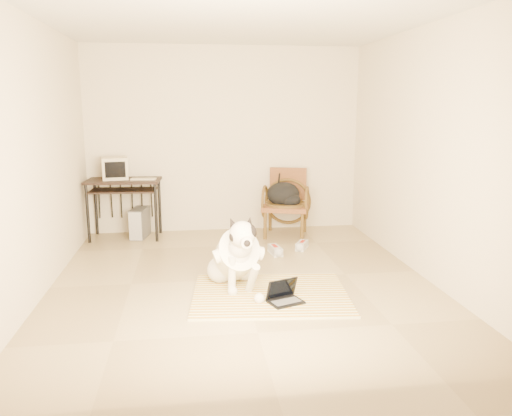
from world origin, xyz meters
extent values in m
plane|color=#9D8960|center=(0.00, 0.00, 0.00)|extent=(4.50, 4.50, 0.00)
plane|color=silver|center=(0.00, 0.00, 2.70)|extent=(4.50, 4.50, 0.00)
plane|color=beige|center=(0.00, 2.25, 1.35)|extent=(4.50, 0.00, 4.50)
plane|color=beige|center=(0.00, -2.25, 1.35)|extent=(4.50, 0.00, 4.50)
plane|color=beige|center=(-2.00, 0.00, 1.35)|extent=(0.00, 4.50, 4.50)
plane|color=beige|center=(2.00, 0.00, 1.35)|extent=(0.00, 4.50, 4.50)
cube|color=orange|center=(0.19, -0.98, 0.01)|extent=(1.55, 0.38, 0.02)
cube|color=#2B6C3A|center=(0.22, -0.74, 0.01)|extent=(1.55, 0.38, 0.02)
cube|color=#7C4383|center=(0.24, -0.51, 0.01)|extent=(1.55, 0.38, 0.02)
cube|color=gold|center=(0.26, -0.28, 0.01)|extent=(1.55, 0.38, 0.02)
cube|color=beige|center=(0.29, -0.04, 0.01)|extent=(1.55, 0.38, 0.02)
sphere|color=silver|center=(-0.23, -0.08, 0.14)|extent=(0.28, 0.28, 0.28)
sphere|color=silver|center=(0.04, -0.05, 0.14)|extent=(0.28, 0.28, 0.28)
ellipsoid|color=silver|center=(-0.10, -0.07, 0.16)|extent=(0.35, 0.32, 0.28)
ellipsoid|color=silver|center=(-0.07, -0.24, 0.36)|extent=(0.43, 0.68, 0.61)
cylinder|color=white|center=(-0.08, -0.23, 0.36)|extent=(0.48, 0.60, 0.56)
sphere|color=silver|center=(-0.05, -0.42, 0.49)|extent=(0.24, 0.24, 0.24)
sphere|color=silver|center=(-0.04, -0.51, 0.64)|extent=(0.26, 0.26, 0.26)
ellipsoid|color=black|center=(0.00, -0.50, 0.65)|extent=(0.20, 0.23, 0.19)
cylinder|color=silver|center=(-0.02, -0.62, 0.60)|extent=(0.12, 0.15, 0.11)
sphere|color=black|center=(-0.01, -0.69, 0.60)|extent=(0.06, 0.06, 0.06)
cone|color=black|center=(-0.13, -0.47, 0.74)|extent=(0.12, 0.14, 0.16)
cone|color=black|center=(0.04, -0.44, 0.74)|extent=(0.13, 0.14, 0.16)
torus|color=silver|center=(-0.05, -0.44, 0.54)|extent=(0.24, 0.15, 0.21)
cylinder|color=silver|center=(-0.14, -0.44, 0.21)|extent=(0.09, 0.13, 0.39)
cylinder|color=silver|center=(0.06, -0.53, 0.19)|extent=(0.12, 0.36, 0.39)
sphere|color=silver|center=(-0.14, -0.47, 0.05)|extent=(0.10, 0.10, 0.10)
sphere|color=silver|center=(0.10, -0.71, 0.05)|extent=(0.10, 0.10, 0.10)
cone|color=black|center=(-0.15, 0.17, 0.05)|extent=(0.23, 0.38, 0.10)
cube|color=black|center=(0.35, -0.76, 0.03)|extent=(0.37, 0.32, 0.02)
cube|color=#4B4B4D|center=(0.35, -0.77, 0.04)|extent=(0.30, 0.22, 0.00)
cube|color=black|center=(0.32, -0.69, 0.14)|extent=(0.32, 0.18, 0.21)
cube|color=black|center=(0.32, -0.70, 0.14)|extent=(0.28, 0.15, 0.18)
cube|color=black|center=(-1.45, 1.94, 0.82)|extent=(1.04, 0.62, 0.03)
cube|color=black|center=(-1.45, 1.88, 0.69)|extent=(0.92, 0.50, 0.02)
cylinder|color=black|center=(-1.92, 1.73, 0.40)|extent=(0.04, 0.04, 0.81)
cylinder|color=black|center=(-1.89, 2.20, 0.40)|extent=(0.04, 0.04, 0.81)
cylinder|color=black|center=(-1.00, 1.68, 0.40)|extent=(0.04, 0.04, 0.81)
cylinder|color=black|center=(-0.97, 2.15, 0.40)|extent=(0.04, 0.04, 0.81)
cube|color=#BCB093|center=(-1.56, 1.99, 0.99)|extent=(0.39, 0.38, 0.31)
cube|color=black|center=(-1.53, 1.83, 0.99)|extent=(0.27, 0.06, 0.22)
cube|color=#BCB093|center=(-1.16, 1.87, 0.85)|extent=(0.35, 0.16, 0.02)
cube|color=#4B4B4D|center=(-1.25, 1.95, 0.21)|extent=(0.27, 0.47, 0.42)
cube|color=#A3A3A8|center=(-1.29, 1.73, 0.21)|extent=(0.18, 0.05, 0.40)
cube|color=brown|center=(0.83, 1.76, 0.42)|extent=(0.78, 0.77, 0.06)
cylinder|color=#3B2910|center=(0.83, 1.76, 0.47)|extent=(0.58, 0.58, 0.04)
cube|color=brown|center=(0.91, 2.03, 0.71)|extent=(0.53, 0.20, 0.48)
cylinder|color=#3B2910|center=(0.51, 1.59, 0.19)|extent=(0.05, 0.05, 0.39)
cylinder|color=#3B2910|center=(0.66, 2.09, 0.19)|extent=(0.05, 0.05, 0.39)
cylinder|color=#3B2910|center=(1.00, 1.44, 0.19)|extent=(0.05, 0.05, 0.39)
cylinder|color=#3B2910|center=(1.16, 1.93, 0.19)|extent=(0.05, 0.05, 0.39)
ellipsoid|color=black|center=(0.79, 1.75, 0.61)|extent=(0.47, 0.39, 0.35)
ellipsoid|color=black|center=(0.88, 1.65, 0.54)|extent=(0.29, 0.24, 0.20)
cube|color=silver|center=(0.53, 0.87, 0.01)|extent=(0.16, 0.31, 0.03)
cube|color=#95969A|center=(0.53, 0.87, 0.05)|extent=(0.15, 0.30, 0.09)
cube|color=#A62016|center=(0.53, 0.87, 0.09)|extent=(0.07, 0.16, 0.02)
cube|color=silver|center=(0.92, 1.05, 0.01)|extent=(0.23, 0.30, 0.03)
cube|color=#95969A|center=(0.92, 1.05, 0.05)|extent=(0.22, 0.29, 0.09)
cube|color=#A62016|center=(0.92, 1.05, 0.09)|extent=(0.11, 0.15, 0.02)
camera|label=1|loc=(-0.53, -5.14, 1.86)|focal=35.00mm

